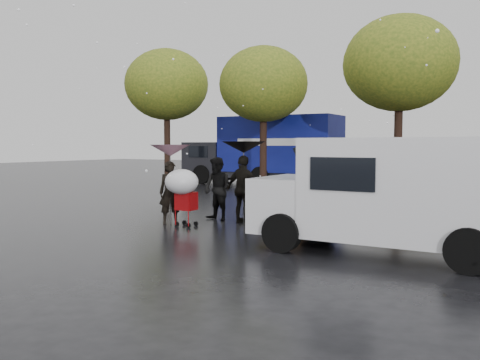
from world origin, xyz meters
The scene contains 14 objects.
ground centered at (0.00, 0.00, 0.00)m, with size 90.00×90.00×0.00m, color black.
person_pink centered at (-1.04, -0.02, 0.82)m, with size 0.60×0.39×1.65m, color black.
person_middle centered at (-0.32, 1.13, 0.87)m, with size 0.84×0.66×1.74m, color black.
person_black centered at (0.58, 1.00, 0.90)m, with size 1.05×0.44×1.80m, color black.
umbrella_pink centered at (-1.04, -0.02, 1.92)m, with size 1.05×1.05×2.08m.
umbrella_black centered at (0.58, 1.00, 2.01)m, with size 1.16×1.16×2.16m.
vendor_cart centered at (1.24, 1.88, 0.73)m, with size 1.52×0.80×1.27m.
shopping_cart centered at (-0.43, -0.32, 1.06)m, with size 0.84×0.84×1.46m.
white_van centered at (4.81, -0.81, 1.16)m, with size 4.91×2.18×2.20m.
blue_truck centered at (-4.81, 12.76, 1.76)m, with size 8.30×2.60×3.50m.
box_ground_near centered at (2.76, 0.44, 0.21)m, with size 0.47×0.38×0.42m, color #90613F.
box_ground_far centered at (2.41, 0.63, 0.19)m, with size 0.48×0.38×0.38m, color #90613F.
yellow_taxi centered at (2.94, 12.78, 0.71)m, with size 1.68×4.19×1.43m, color #D8A50B.
tree_row centered at (-0.47, 10.00, 5.02)m, with size 21.60×4.40×7.12m.
Camera 1 is at (7.14, -10.55, 2.08)m, focal length 38.00 mm.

